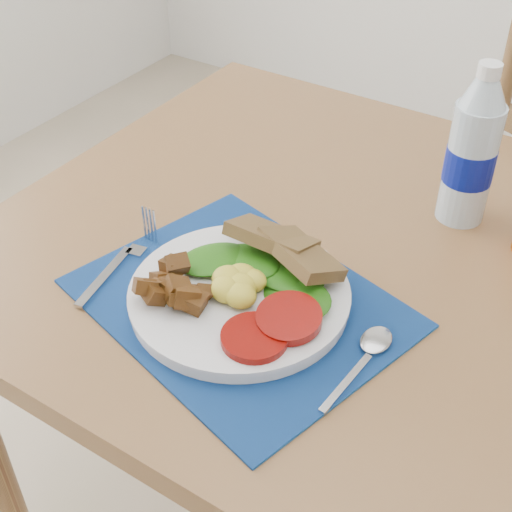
{
  "coord_description": "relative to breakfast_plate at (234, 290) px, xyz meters",
  "views": [
    {
      "loc": [
        0.14,
        -0.56,
        1.38
      ],
      "look_at": [
        -0.25,
        0.05,
        0.8
      ],
      "focal_mm": 50.0,
      "sensor_mm": 36.0,
      "label": 1
    }
  ],
  "objects": [
    {
      "name": "spoon",
      "position": [
        0.19,
        0.01,
        -0.02
      ],
      "size": [
        0.04,
        0.16,
        0.0
      ],
      "rotation": [
        0.0,
        0.0,
        -0.07
      ],
      "color": "#B2B5BA",
      "rests_on": "placemat"
    },
    {
      "name": "table",
      "position": [
        0.26,
        0.19,
        -0.11
      ],
      "size": [
        1.4,
        0.9,
        0.75
      ],
      "color": "brown",
      "rests_on": "ground"
    },
    {
      "name": "placemat",
      "position": [
        0.01,
        0.0,
        -0.02
      ],
      "size": [
        0.47,
        0.41,
        0.0
      ],
      "primitive_type": "cube",
      "rotation": [
        0.0,
        0.0,
        -0.26
      ],
      "color": "black",
      "rests_on": "table"
    },
    {
      "name": "fork",
      "position": [
        -0.18,
        -0.01,
        -0.02
      ],
      "size": [
        0.04,
        0.19,
        0.0
      ],
      "rotation": [
        0.0,
        0.0,
        0.19
      ],
      "color": "#B2B5BA",
      "rests_on": "placemat"
    },
    {
      "name": "water_bottle",
      "position": [
        0.18,
        0.35,
        0.09
      ],
      "size": [
        0.07,
        0.07,
        0.25
      ],
      "color": "#ADBFCC",
      "rests_on": "table"
    },
    {
      "name": "breakfast_plate",
      "position": [
        0.0,
        0.0,
        0.0
      ],
      "size": [
        0.29,
        0.29,
        0.07
      ],
      "rotation": [
        0.0,
        0.0,
        -0.16
      ],
      "color": "silver",
      "rests_on": "placemat"
    }
  ]
}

